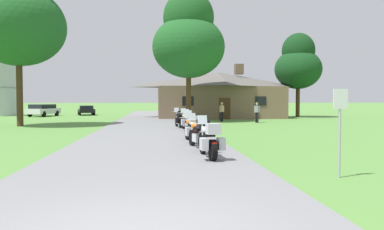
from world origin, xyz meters
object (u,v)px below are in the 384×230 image
Objects in this scene: motorcycle_orange_second_in_row at (198,134)px; motorcycle_orange_third_in_row at (192,129)px; motorcycle_orange_fourth_in_row at (190,126)px; tree_right_of_lodge at (298,64)px; motorcycle_black_fifth_in_row at (188,123)px; metal_signpost_roadside at (340,122)px; motorcycle_black_farthest_in_row at (180,119)px; bystander_tan_shirt_near_lodge at (222,111)px; bystander_gray_shirt_beside_signpost at (257,111)px; metal_silo_distant at (0,84)px; parked_black_sedan_far_left at (86,110)px; tree_by_lodge_front at (189,39)px; parked_white_suv_far_left at (43,110)px; motorcycle_yellow_sixth_in_row at (186,121)px; motorcycle_silver_nearest_to_camera at (209,141)px; tree_left_near at (18,15)px.

motorcycle_orange_second_in_row and motorcycle_orange_third_in_row have the same top height.
tree_right_of_lodge is (13.99, 21.67, 5.28)m from motorcycle_orange_fourth_in_row.
metal_signpost_roadside is at bearing -79.52° from motorcycle_black_fifth_in_row.
bystander_tan_shirt_near_lodge is (4.16, 7.29, 0.34)m from motorcycle_black_farthest_in_row.
bystander_gray_shirt_beside_signpost is 0.22× the size of metal_silo_distant.
metal_signpost_roadside is (-3.96, -21.47, 0.40)m from bystander_gray_shirt_beside_signpost.
metal_silo_distant is at bearing 172.55° from parked_black_sedan_far_left.
tree_by_lodge_front is at bearing -68.02° from parked_black_sedan_far_left.
motorcycle_black_fifth_in_row is 0.27× the size of metal_silo_distant.
motorcycle_black_farthest_in_row is 0.27× the size of metal_silo_distant.
tree_right_of_lodge reaches higher than parked_black_sedan_far_left.
tree_by_lodge_front is at bearing -23.37° from parked_white_suv_far_left.
motorcycle_yellow_sixth_in_row and motorcycle_black_farthest_in_row have the same top height.
motorcycle_silver_nearest_to_camera is at bearing -90.56° from motorcycle_orange_fourth_in_row.
parked_black_sedan_far_left is at bearing 126.61° from tree_by_lodge_front.
metal_silo_distant reaches higher than motorcycle_silver_nearest_to_camera.
bystander_tan_shirt_near_lodge is at bearing 51.63° from motorcycle_black_farthest_in_row.
tree_right_of_lodge is (14.08, 15.05, 5.29)m from motorcycle_black_farthest_in_row.
metal_signpost_roadside reaches higher than parked_white_suv_far_left.
bystander_tan_shirt_near_lodge reaches higher than motorcycle_black_farthest_in_row.
parked_white_suv_far_left is at bearing 117.68° from motorcycle_black_farthest_in_row.
parked_white_suv_far_left is (5.72, -2.28, -3.09)m from metal_silo_distant.
tree_right_of_lodge is at bearing 2.08° from bystander_tan_shirt_near_lodge.
motorcycle_silver_nearest_to_camera is 0.17× the size of tree_left_near.
bystander_tan_shirt_near_lodge is at bearing 73.80° from motorcycle_silver_nearest_to_camera.
motorcycle_orange_second_in_row is 1.00× the size of motorcycle_orange_third_in_row.
bystander_gray_shirt_beside_signpost reaches higher than parked_black_sedan_far_left.
motorcycle_black_farthest_in_row is 0.42× the size of parked_white_suv_far_left.
tree_by_lodge_front reaches higher than motorcycle_black_farthest_in_row.
parked_black_sedan_far_left is (-10.36, 34.09, 0.02)m from motorcycle_orange_second_in_row.
metal_signpost_roadside reaches higher than bystander_tan_shirt_near_lodge.
metal_silo_distant is at bearing 115.15° from motorcycle_silver_nearest_to_camera.
tree_by_lodge_front is at bearing 136.54° from bystander_tan_shirt_near_lodge.
motorcycle_orange_third_in_row is 1.00× the size of motorcycle_yellow_sixth_in_row.
parked_black_sedan_far_left is at bearing 161.27° from tree_right_of_lodge.
motorcycle_orange_third_in_row is at bearing -56.54° from metal_silo_distant.
tree_right_of_lodge is (11.27, 31.06, 4.54)m from metal_signpost_roadside.
parked_black_sedan_far_left is at bearing 8.29° from bystander_gray_shirt_beside_signpost.
motorcycle_black_farthest_in_row is 13.80m from tree_left_near.
motorcycle_silver_nearest_to_camera is at bearing -88.67° from parked_black_sedan_far_left.
motorcycle_yellow_sixth_in_row is at bearing -95.94° from tree_by_lodge_front.
motorcycle_yellow_sixth_in_row is at bearing 80.28° from motorcycle_orange_third_in_row.
motorcycle_yellow_sixth_in_row is 0.42× the size of parked_white_suv_far_left.
motorcycle_orange_third_in_row is at bearing 118.70° from bystander_gray_shirt_beside_signpost.
metal_silo_distant is 1.57× the size of parked_white_suv_far_left.
tree_right_of_lodge is 0.76× the size of tree_left_near.
tree_by_lodge_front is at bearing 20.02° from tree_left_near.
tree_left_near is at bearing 126.47° from metal_signpost_roadside.
metal_silo_distant is at bearing 124.76° from motorcycle_yellow_sixth_in_row.
tree_right_of_lodge reaches higher than metal_signpost_roadside.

